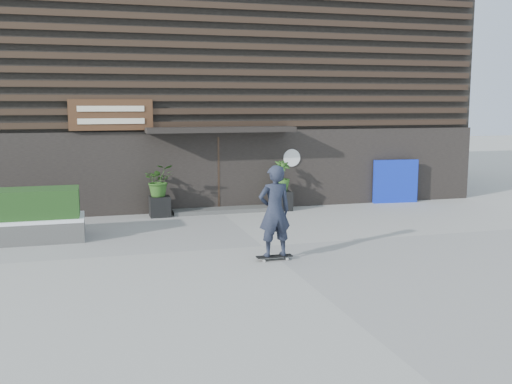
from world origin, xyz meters
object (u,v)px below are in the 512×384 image
object	(u,v)px
planter_pot_left	(160,206)
planter_pot_right	(281,201)
blue_tarp	(395,181)
skateboarder	(275,211)
raised_bed	(10,232)

from	to	relation	value
planter_pot_left	planter_pot_right	xyz separation A→B (m)	(3.80, 0.00, 0.00)
planter_pot_right	blue_tarp	xyz separation A→B (m)	(4.15, 0.30, 0.43)
blue_tarp	skateboarder	bearing A→B (deg)	-130.63
raised_bed	blue_tarp	size ratio (longest dim) A/B	2.26
planter_pot_right	skateboarder	xyz separation A→B (m)	(-2.02, -5.67, 0.77)
blue_tarp	planter_pot_left	bearing A→B (deg)	-172.53
planter_pot_right	blue_tarp	size ratio (longest dim) A/B	0.39
raised_bed	skateboarder	bearing A→B (deg)	-30.51
planter_pot_left	blue_tarp	distance (m)	7.97
planter_pot_left	skateboarder	world-z (taller)	skateboarder
raised_bed	blue_tarp	world-z (taller)	blue_tarp
planter_pot_right	raised_bed	size ratio (longest dim) A/B	0.17
planter_pot_right	planter_pot_left	bearing A→B (deg)	180.00
planter_pot_left	planter_pot_right	distance (m)	3.80
skateboarder	planter_pot_right	bearing A→B (deg)	70.42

